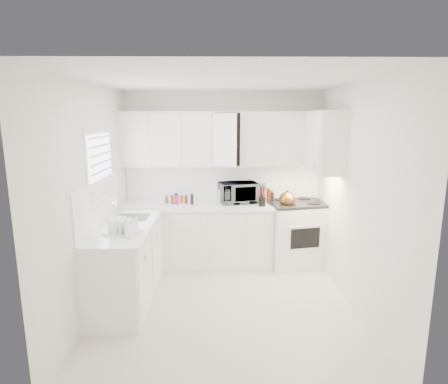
{
  "coord_description": "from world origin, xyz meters",
  "views": [
    {
      "loc": [
        -0.07,
        -4.09,
        2.22
      ],
      "look_at": [
        0.0,
        0.7,
        1.25
      ],
      "focal_mm": 29.77,
      "sensor_mm": 36.0,
      "label": 1
    }
  ],
  "objects_px": {
    "stove": "(296,225)",
    "microwave": "(238,190)",
    "tea_kettle": "(287,198)",
    "utensil_crock": "(262,195)",
    "rice_cooker": "(226,194)",
    "dish_rack": "(122,225)"
  },
  "relations": [
    {
      "from": "stove",
      "to": "microwave",
      "type": "bearing_deg",
      "value": 162.08
    },
    {
      "from": "tea_kettle",
      "to": "utensil_crock",
      "type": "relative_size",
      "value": 0.9
    },
    {
      "from": "rice_cooker",
      "to": "utensil_crock",
      "type": "distance_m",
      "value": 0.6
    },
    {
      "from": "stove",
      "to": "dish_rack",
      "type": "xyz_separation_m",
      "value": [
        -2.24,
        -1.42,
        0.42
      ]
    },
    {
      "from": "microwave",
      "to": "utensil_crock",
      "type": "bearing_deg",
      "value": -51.31
    },
    {
      "from": "stove",
      "to": "tea_kettle",
      "type": "height_order",
      "value": "stove"
    },
    {
      "from": "tea_kettle",
      "to": "dish_rack",
      "type": "relative_size",
      "value": 0.81
    },
    {
      "from": "stove",
      "to": "rice_cooker",
      "type": "relative_size",
      "value": 5.47
    },
    {
      "from": "stove",
      "to": "microwave",
      "type": "distance_m",
      "value": 1.02
    },
    {
      "from": "tea_kettle",
      "to": "dish_rack",
      "type": "bearing_deg",
      "value": -159.7
    },
    {
      "from": "rice_cooker",
      "to": "utensil_crock",
      "type": "height_order",
      "value": "utensil_crock"
    },
    {
      "from": "microwave",
      "to": "rice_cooker",
      "type": "distance_m",
      "value": 0.2
    },
    {
      "from": "tea_kettle",
      "to": "rice_cooker",
      "type": "xyz_separation_m",
      "value": [
        -0.88,
        0.3,
        -0.01
      ]
    },
    {
      "from": "tea_kettle",
      "to": "dish_rack",
      "type": "height_order",
      "value": "tea_kettle"
    },
    {
      "from": "rice_cooker",
      "to": "dish_rack",
      "type": "relative_size",
      "value": 0.65
    },
    {
      "from": "microwave",
      "to": "utensil_crock",
      "type": "distance_m",
      "value": 0.42
    },
    {
      "from": "stove",
      "to": "microwave",
      "type": "xyz_separation_m",
      "value": [
        -0.88,
        0.1,
        0.51
      ]
    },
    {
      "from": "rice_cooker",
      "to": "dish_rack",
      "type": "distance_m",
      "value": 1.95
    },
    {
      "from": "rice_cooker",
      "to": "utensil_crock",
      "type": "bearing_deg",
      "value": -12.75
    },
    {
      "from": "utensil_crock",
      "to": "tea_kettle",
      "type": "bearing_deg",
      "value": -2.52
    },
    {
      "from": "tea_kettle",
      "to": "utensil_crock",
      "type": "distance_m",
      "value": 0.36
    },
    {
      "from": "stove",
      "to": "dish_rack",
      "type": "bearing_deg",
      "value": -158.85
    }
  ]
}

